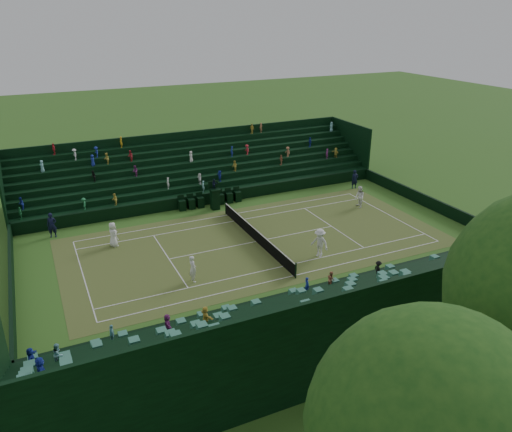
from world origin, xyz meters
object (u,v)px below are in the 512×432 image
(umpire_chair, at_px, (215,196))
(player_far_east, at_px, (320,243))
(player_near_east, at_px, (193,269))
(player_far_west, at_px, (359,197))
(player_near_west, at_px, (113,235))
(tennis_net, at_px, (256,235))

(umpire_chair, xyz_separation_m, player_far_east, (11.06, 3.28, -0.12))
(player_near_east, relative_size, player_far_east, 0.87)
(player_near_east, relative_size, player_far_west, 0.95)
(player_near_east, bearing_deg, player_far_west, -76.97)
(player_near_west, bearing_deg, player_near_east, -173.91)
(tennis_net, xyz_separation_m, player_near_east, (3.46, -5.85, 0.34))
(umpire_chair, xyz_separation_m, player_far_west, (4.74, 11.09, -0.21))
(tennis_net, distance_m, player_near_east, 6.80)
(player_far_east, bearing_deg, player_near_west, -146.11)
(tennis_net, height_order, player_far_west, player_far_west)
(umpire_chair, relative_size, player_near_west, 1.47)
(umpire_chair, distance_m, player_near_east, 11.99)
(umpire_chair, relative_size, player_near_east, 1.51)
(player_near_west, bearing_deg, player_far_east, -141.53)
(player_near_west, distance_m, player_far_west, 20.05)
(tennis_net, height_order, umpire_chair, umpire_chair)
(player_near_west, height_order, player_far_east, player_far_east)
(player_far_east, bearing_deg, player_near_east, -117.37)
(tennis_net, distance_m, player_near_west, 10.00)
(tennis_net, height_order, player_near_west, player_near_west)
(player_near_west, xyz_separation_m, player_far_west, (1.11, 20.02, 0.02))
(tennis_net, relative_size, player_far_east, 5.84)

